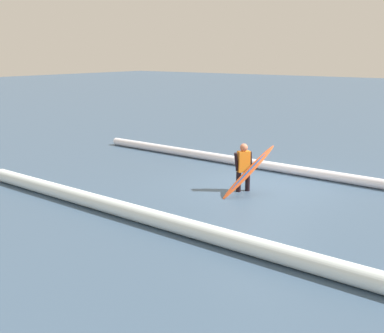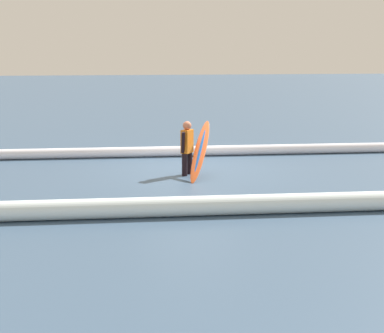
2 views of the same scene
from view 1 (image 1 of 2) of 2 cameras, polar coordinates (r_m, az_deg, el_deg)
ground_plane at (r=14.80m, az=8.02°, el=-2.32°), size 129.35×129.35×0.00m
surfer at (r=14.10m, az=5.92°, el=0.16°), size 0.36×0.53×1.38m
surfboard at (r=13.79m, az=6.53°, el=-0.60°), size 0.92×1.73×1.34m
wave_crest_foreground at (r=16.26m, az=12.68°, el=-0.57°), size 17.50×0.88×0.31m
wave_crest_midground at (r=10.11m, az=4.72°, el=-8.45°), size 17.20×1.02×0.39m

